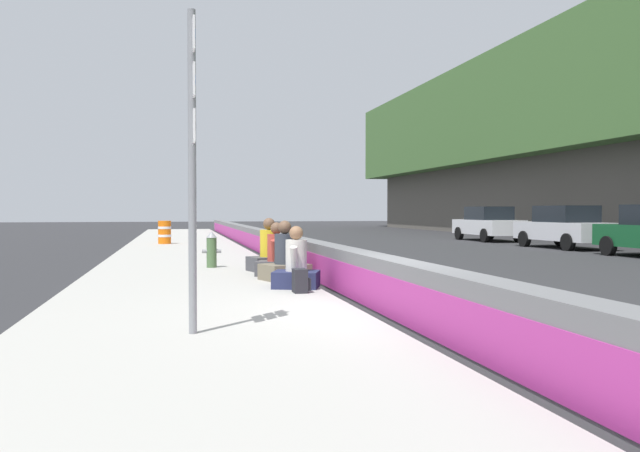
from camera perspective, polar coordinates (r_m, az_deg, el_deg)
ground_plane at (r=8.97m, az=6.72°, el=-8.36°), size 160.00×160.00×0.00m
sidewalk_strip at (r=8.46m, az=-10.64°, el=-8.48°), size 80.00×4.40×0.14m
jersey_barrier at (r=8.91m, az=6.70°, el=-5.67°), size 76.00×0.45×0.85m
route_sign_post at (r=7.31m, az=-11.25°, el=6.98°), size 0.44×0.09×3.60m
fire_hydrant at (r=15.70m, az=-9.61°, el=-2.02°), size 0.26×0.46×0.88m
seated_person_foreground at (r=11.45m, az=-2.13°, el=-3.78°), size 0.90×0.97×1.10m
seated_person_middle at (r=12.72m, az=-3.15°, el=-3.16°), size 0.96×1.03×1.18m
seated_person_rear at (r=13.63m, az=-3.89°, el=-2.92°), size 0.91×0.99×1.13m
seated_person_far at (r=14.63m, az=-4.54°, el=-2.53°), size 0.93×1.02×1.21m
backpack at (r=10.78m, az=-1.74°, el=-4.91°), size 0.32×0.28×0.40m
construction_barrel at (r=27.21m, az=-13.64°, el=-0.54°), size 0.54×0.54×0.95m
parked_car_fourth at (r=27.42m, az=20.89°, el=-0.07°), size 4.56×2.08×1.71m
parked_car_midline at (r=33.00m, az=14.69°, el=0.21°), size 4.51×1.98×1.71m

